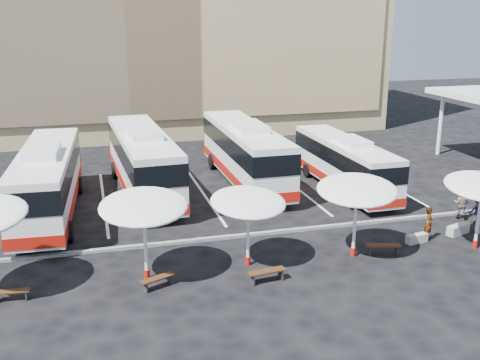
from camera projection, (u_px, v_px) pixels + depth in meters
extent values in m
plane|color=black|center=(237.00, 242.00, 27.34)|extent=(120.00, 120.00, 0.00)
cylinder|color=white|center=(440.00, 124.00, 43.77)|extent=(0.30, 0.30, 4.80)
cube|color=black|center=(234.00, 236.00, 27.79)|extent=(34.00, 0.25, 0.15)
cube|color=white|center=(104.00, 201.00, 33.22)|extent=(0.15, 12.00, 0.01)
cube|color=white|center=(203.00, 193.00, 34.74)|extent=(0.15, 12.00, 0.01)
cube|color=white|center=(294.00, 186.00, 36.27)|extent=(0.15, 12.00, 0.01)
cube|color=white|center=(378.00, 179.00, 37.79)|extent=(0.15, 12.00, 0.01)
cube|color=white|center=(48.00, 179.00, 30.45)|extent=(3.35, 12.73, 3.15)
cube|color=black|center=(46.00, 168.00, 30.27)|extent=(3.42, 12.79, 1.15)
cube|color=#A2130B|center=(50.00, 199.00, 30.78)|extent=(3.42, 12.79, 0.58)
cube|color=#A2130B|center=(60.00, 164.00, 36.58)|extent=(2.69, 0.37, 1.47)
cube|color=white|center=(42.00, 152.00, 28.96)|extent=(1.86, 3.24, 0.42)
cylinder|color=black|center=(34.00, 188.00, 34.07)|extent=(0.43, 1.07, 1.05)
cylinder|color=black|center=(79.00, 185.00, 34.59)|extent=(0.43, 1.07, 1.05)
cylinder|color=black|center=(12.00, 236.00, 26.68)|extent=(0.43, 1.07, 1.05)
cylinder|color=black|center=(69.00, 231.00, 27.21)|extent=(0.43, 1.07, 1.05)
cube|color=white|center=(143.00, 159.00, 34.36)|extent=(3.35, 13.18, 3.27)
cube|color=black|center=(142.00, 149.00, 34.18)|extent=(3.42, 13.25, 1.20)
cube|color=#A2130B|center=(144.00, 178.00, 34.70)|extent=(3.42, 13.25, 0.60)
cube|color=#A2130B|center=(129.00, 149.00, 40.54)|extent=(2.79, 0.35, 1.52)
cube|color=white|center=(144.00, 133.00, 32.84)|extent=(1.90, 3.35, 0.44)
cylinder|color=black|center=(115.00, 170.00, 37.87)|extent=(0.43, 1.11, 1.09)
cylinder|color=black|center=(155.00, 167.00, 38.68)|extent=(0.43, 1.11, 1.09)
cylinder|color=black|center=(131.00, 208.00, 30.43)|extent=(0.43, 1.11, 1.09)
cylinder|color=black|center=(180.00, 203.00, 31.25)|extent=(0.43, 1.11, 1.09)
cube|color=white|center=(245.00, 151.00, 36.51)|extent=(2.69, 12.89, 3.22)
cube|color=black|center=(245.00, 141.00, 36.33)|extent=(2.75, 12.96, 1.18)
cube|color=#A2130B|center=(245.00, 169.00, 36.85)|extent=(2.75, 12.96, 0.59)
cube|color=#A2130B|center=(222.00, 142.00, 42.70)|extent=(2.75, 0.21, 1.50)
cube|color=white|center=(249.00, 126.00, 35.00)|extent=(1.72, 3.22, 0.43)
cylinder|color=black|center=(212.00, 162.00, 40.09)|extent=(0.38, 1.07, 1.07)
cylinder|color=black|center=(248.00, 159.00, 40.77)|extent=(0.38, 1.07, 1.07)
cylinder|color=black|center=(243.00, 195.00, 32.64)|extent=(0.38, 1.07, 1.07)
cylinder|color=black|center=(286.00, 191.00, 33.32)|extent=(0.38, 1.07, 1.07)
cube|color=white|center=(344.00, 162.00, 35.09)|extent=(2.32, 10.85, 2.71)
cube|color=black|center=(345.00, 154.00, 34.94)|extent=(2.37, 10.90, 0.99)
cube|color=#A2130B|center=(343.00, 177.00, 35.37)|extent=(2.37, 10.90, 0.50)
cube|color=#A2130B|center=(310.00, 153.00, 40.29)|extent=(2.31, 0.19, 1.26)
cube|color=white|center=(352.00, 141.00, 33.82)|extent=(1.46, 2.72, 0.36)
cylinder|color=black|center=(307.00, 171.00, 38.09)|extent=(0.32, 0.90, 0.90)
cylinder|color=black|center=(338.00, 168.00, 38.67)|extent=(0.32, 0.90, 0.90)
cylinder|color=black|center=(353.00, 201.00, 31.83)|extent=(0.32, 0.90, 0.90)
cylinder|color=black|center=(388.00, 198.00, 32.42)|extent=(0.32, 0.90, 0.90)
cylinder|color=white|center=(145.00, 244.00, 23.03)|extent=(0.16, 0.16, 3.17)
cylinder|color=#A2130B|center=(147.00, 274.00, 23.42)|extent=(0.25, 0.25, 0.42)
ellipsoid|color=white|center=(144.00, 206.00, 22.56)|extent=(3.93, 3.97, 1.09)
cylinder|color=white|center=(248.00, 234.00, 24.40)|extent=(0.16, 0.16, 2.88)
cylinder|color=#A2130B|center=(248.00, 261.00, 24.75)|extent=(0.24, 0.24, 0.38)
ellipsoid|color=white|center=(248.00, 202.00, 23.98)|extent=(3.78, 3.81, 0.99)
cylinder|color=white|center=(355.00, 224.00, 25.26)|extent=(0.19, 0.19, 3.14)
cylinder|color=#A2130B|center=(353.00, 252.00, 25.65)|extent=(0.30, 0.30, 0.42)
ellipsoid|color=white|center=(357.00, 190.00, 24.80)|extent=(4.62, 4.65, 1.08)
cylinder|color=white|center=(478.00, 218.00, 26.16)|extent=(0.17, 0.17, 3.02)
cylinder|color=#A2130B|center=(475.00, 244.00, 26.53)|extent=(0.26, 0.26, 0.40)
cube|color=black|center=(11.00, 291.00, 21.60)|extent=(1.37, 0.46, 0.05)
cube|color=black|center=(27.00, 295.00, 21.76)|extent=(0.08, 0.35, 0.36)
cube|color=black|center=(157.00, 278.00, 22.62)|extent=(1.51, 0.95, 0.06)
cube|color=black|center=(145.00, 287.00, 22.33)|extent=(0.20, 0.37, 0.39)
cube|color=black|center=(170.00, 279.00, 23.04)|extent=(0.20, 0.37, 0.39)
cube|color=black|center=(267.00, 271.00, 23.12)|extent=(1.66, 0.63, 0.06)
cube|color=black|center=(252.00, 279.00, 22.95)|extent=(0.11, 0.41, 0.43)
cube|color=black|center=(281.00, 274.00, 23.42)|extent=(0.11, 0.41, 0.43)
cube|color=black|center=(383.00, 245.00, 25.77)|extent=(1.61, 0.82, 0.06)
cube|color=black|center=(370.00, 250.00, 25.84)|extent=(0.17, 0.40, 0.42)
cube|color=black|center=(397.00, 250.00, 25.83)|extent=(0.17, 0.40, 0.42)
cube|color=gray|center=(417.00, 238.00, 27.17)|extent=(1.17, 0.57, 0.42)
cube|color=gray|center=(458.00, 229.00, 28.22)|extent=(1.37, 0.82, 0.49)
imported|color=black|center=(429.00, 224.00, 27.35)|extent=(0.69, 0.72, 1.66)
imported|color=black|center=(462.00, 204.00, 30.21)|extent=(1.02, 1.03, 1.68)
imported|color=black|center=(477.00, 210.00, 29.51)|extent=(1.01, 0.61, 1.53)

